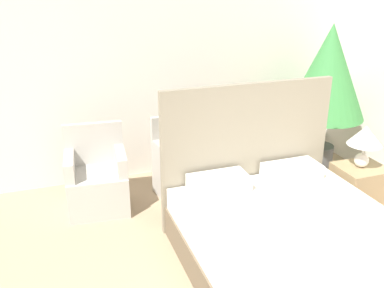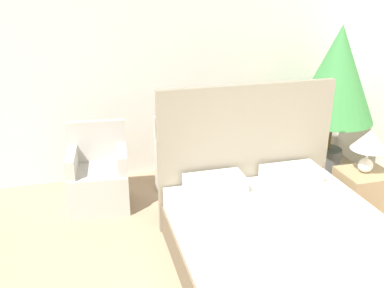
% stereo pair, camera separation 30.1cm
% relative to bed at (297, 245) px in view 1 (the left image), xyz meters
% --- Properties ---
extents(wall_back, '(10.00, 0.06, 2.90)m').
position_rel_bed_xyz_m(wall_back, '(-0.71, 2.45, 1.15)').
color(wall_back, silver).
rests_on(wall_back, ground_plane).
extents(bed, '(1.81, 2.21, 1.47)m').
position_rel_bed_xyz_m(bed, '(0.00, 0.00, 0.00)').
color(bed, brown).
rests_on(bed, ground_plane).
extents(armchair_near_window_left, '(0.69, 0.62, 0.93)m').
position_rel_bed_xyz_m(armchair_near_window_left, '(-1.45, 1.70, 0.01)').
color(armchair_near_window_left, '#B7B2A8').
rests_on(armchair_near_window_left, ground_plane).
extents(armchair_near_window_right, '(0.70, 0.64, 0.93)m').
position_rel_bed_xyz_m(armchair_near_window_right, '(-0.43, 1.70, 0.01)').
color(armchair_near_window_right, '#B7B2A8').
rests_on(armchair_near_window_right, ground_plane).
extents(potted_palm, '(0.97, 0.97, 1.90)m').
position_rel_bed_xyz_m(potted_palm, '(1.44, 1.76, 0.98)').
color(potted_palm, '#4C4C4C').
rests_on(potted_palm, ground_plane).
extents(nightstand, '(0.50, 0.45, 0.53)m').
position_rel_bed_xyz_m(nightstand, '(1.23, 0.72, -0.03)').
color(nightstand, '#937A56').
rests_on(nightstand, ground_plane).
extents(table_lamp, '(0.35, 0.35, 0.46)m').
position_rel_bed_xyz_m(table_lamp, '(1.21, 0.73, 0.55)').
color(table_lamp, white).
rests_on(table_lamp, nightstand).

